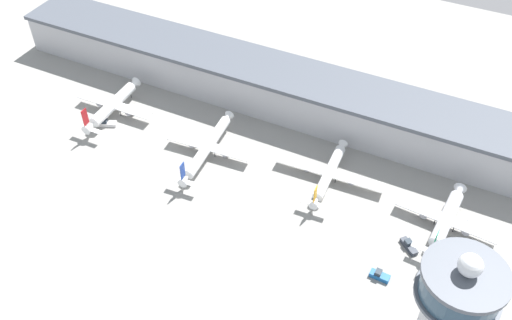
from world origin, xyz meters
TOP-DOWN VIEW (x-y plane):
  - ground_plane at (0.00, 0.00)m, footprint 1000.00×1000.00m
  - terminal_building at (0.00, 70.00)m, footprint 271.80×25.00m
  - airplane_gate_alpha at (-75.31, 36.54)m, footprint 33.30×34.44m
  - airplane_gate_bravo at (-29.40, 31.91)m, footprint 32.75×40.73m
  - airplane_gate_charlie at (15.46, 39.28)m, footprint 39.60×34.14m
  - airplane_gate_delta at (57.18, 35.51)m, footprint 33.55×33.18m
  - service_truck_catering at (44.03, 7.45)m, footprint 6.19×2.77m
  - service_truck_fuel at (49.01, 22.47)m, footprint 6.77×6.31m
  - service_truck_baggage at (-73.94, 29.35)m, footprint 7.98×5.41m

SIDE VIEW (x-z plane):
  - ground_plane at x=0.00m, z-range 0.00..0.00m
  - service_truck_fuel at x=49.01m, z-range -0.42..2.32m
  - service_truck_baggage at x=-73.94m, z-range -0.42..2.35m
  - service_truck_catering at x=44.03m, z-range -0.45..2.49m
  - airplane_gate_charlie at x=15.46m, z-range -2.01..9.49m
  - airplane_gate_bravo at x=-29.40m, z-range -2.03..10.40m
  - airplane_gate_delta at x=57.18m, z-range -2.68..11.07m
  - airplane_gate_alpha at x=-75.31m, z-range -2.23..11.45m
  - terminal_building at x=0.00m, z-range 0.10..18.19m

